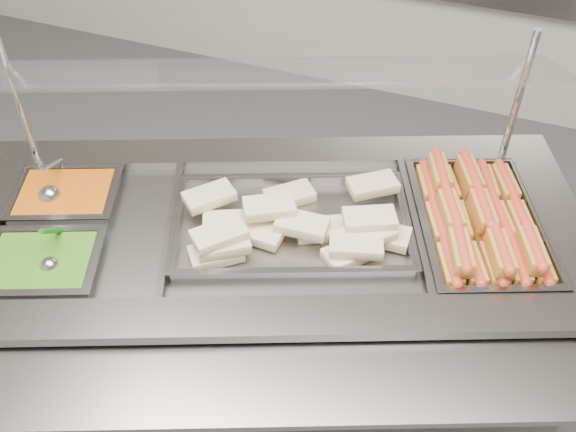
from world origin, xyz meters
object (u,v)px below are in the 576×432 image
(pan_wraps, at_px, (291,228))
(serving_spoon, at_px, (50,260))
(steam_counter, at_px, (274,316))
(ladle, at_px, (50,194))
(pan_hotdogs, at_px, (477,229))
(sneeze_guard, at_px, (269,76))

(pan_wraps, height_order, serving_spoon, serving_spoon)
(steam_counter, relative_size, ladle, 10.94)
(pan_hotdogs, distance_m, pan_wraps, 0.50)
(sneeze_guard, bearing_deg, ladle, -150.67)
(ladle, bearing_deg, sneeze_guard, 29.33)
(pan_hotdogs, xyz_separation_m, ladle, (-1.12, -0.33, 0.04))
(steam_counter, distance_m, pan_hotdogs, 0.66)
(pan_wraps, xyz_separation_m, ladle, (-0.65, -0.14, 0.03))
(steam_counter, distance_m, serving_spoon, 0.69)
(steam_counter, height_order, serving_spoon, serving_spoon)
(sneeze_guard, relative_size, serving_spoon, 10.00)
(steam_counter, relative_size, sneeze_guard, 1.25)
(ladle, height_order, serving_spoon, serving_spoon)
(serving_spoon, bearing_deg, sneeze_guard, 52.94)
(steam_counter, distance_m, pan_wraps, 0.38)
(sneeze_guard, relative_size, pan_hotdogs, 2.57)
(pan_hotdogs, height_order, ladle, ladle)
(pan_hotdogs, height_order, pan_wraps, same)
(steam_counter, xyz_separation_m, pan_wraps, (0.05, 0.02, 0.37))
(pan_wraps, distance_m, ladle, 0.67)
(pan_hotdogs, xyz_separation_m, pan_wraps, (-0.46, -0.19, 0.01))
(sneeze_guard, xyz_separation_m, pan_wraps, (0.12, -0.16, -0.35))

